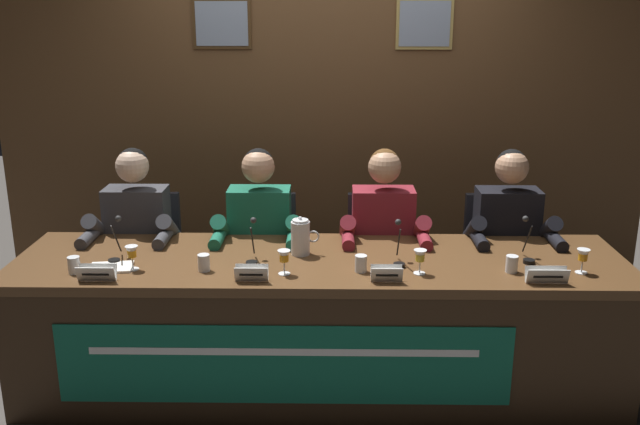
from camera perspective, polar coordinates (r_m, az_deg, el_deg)
ground_plane at (r=3.99m, az=-0.00°, el=-13.83°), size 12.00×12.00×0.00m
wall_back_panelled at (r=4.78m, az=0.25°, el=7.97°), size 4.39×0.14×2.60m
conference_table at (r=3.65m, az=-0.10°, el=-7.81°), size 3.19×0.83×0.75m
chair_far_left at (r=4.48m, az=-13.93°, el=-4.54°), size 0.44×0.45×0.90m
panelist_far_left at (r=4.21m, az=-14.85°, el=-2.00°), size 0.51×0.48×1.23m
nameplate_far_left at (r=3.53m, az=-17.73°, el=-4.72°), size 0.18×0.06×0.08m
juice_glass_far_left at (r=3.61m, az=-15.08°, el=-3.23°), size 0.06×0.06×0.12m
water_cup_far_left at (r=3.66m, az=-19.39°, el=-4.13°), size 0.06×0.06×0.08m
microphone_far_left at (r=3.77m, az=-16.31°, el=-2.68°), size 0.06×0.17×0.22m
chair_center_left at (r=4.36m, az=-4.65°, el=-4.72°), size 0.44×0.45×0.90m
panelist_center_left at (r=4.08m, az=-5.01°, el=-2.11°), size 0.51×0.48×1.23m
nameplate_center_left at (r=3.38m, az=-5.60°, el=-4.95°), size 0.16×0.06×0.08m
juice_glass_center_left at (r=3.43m, az=-2.94°, el=-3.70°), size 0.06×0.06×0.12m
water_cup_center_left at (r=3.54m, az=-9.43°, el=-4.12°), size 0.06×0.06×0.08m
microphone_center_left at (r=3.60m, az=-5.54°, el=-2.94°), size 0.06×0.17×0.22m
chair_center_right at (r=4.35m, az=4.92°, el=-4.77°), size 0.44×0.45×0.90m
panelist_center_right at (r=4.07m, az=5.20°, el=-2.16°), size 0.51×0.48×1.23m
nameplate_center_right at (r=3.37m, az=5.45°, el=-5.00°), size 0.15×0.06×0.08m
juice_glass_center_right at (r=3.47m, az=8.15°, el=-3.63°), size 0.06×0.06×0.12m
water_cup_center_right at (r=3.48m, az=3.35°, el=-4.24°), size 0.06×0.06×0.08m
microphone_center_right at (r=3.58m, az=6.43°, el=-3.08°), size 0.06×0.17×0.22m
chair_far_right at (r=4.46m, az=14.27°, el=-4.70°), size 0.44×0.45×0.90m
panelist_far_right at (r=4.18m, az=15.14°, el=-2.15°), size 0.51×0.48×1.23m
nameplate_far_right at (r=3.50m, az=18.00°, el=-4.89°), size 0.20×0.06×0.08m
juice_glass_far_right at (r=3.68m, az=20.62°, el=-3.38°), size 0.06×0.06×0.12m
water_cup_far_right at (r=3.60m, az=15.34°, el=-4.13°), size 0.06×0.06×0.08m
microphone_far_right at (r=3.77m, az=16.56°, el=-2.70°), size 0.06×0.17×0.22m
water_pitcher_central at (r=3.70m, az=-1.58°, el=-2.02°), size 0.15×0.10×0.21m
document_stack_far_left at (r=3.68m, az=-16.65°, el=-4.31°), size 0.23×0.18×0.01m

